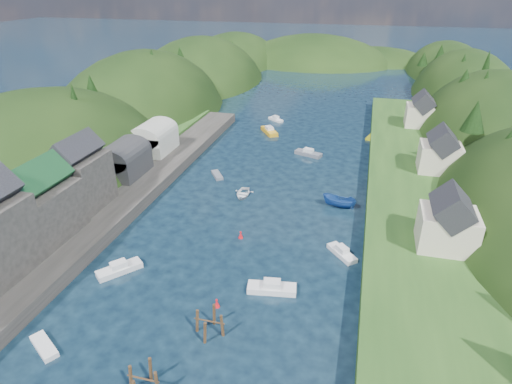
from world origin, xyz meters
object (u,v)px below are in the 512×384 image
(piling_cluster_far, at_px, (210,325))
(channel_buoy_far, at_px, (241,235))
(piling_cluster_near, at_px, (144,383))
(channel_buoy_near, at_px, (217,303))

(piling_cluster_far, height_order, channel_buoy_far, piling_cluster_far)
(piling_cluster_near, relative_size, channel_buoy_far, 3.21)
(piling_cluster_near, bearing_deg, channel_buoy_near, 78.35)
(channel_buoy_far, bearing_deg, channel_buoy_near, -84.23)
(channel_buoy_near, bearing_deg, piling_cluster_far, -80.74)
(channel_buoy_near, xyz_separation_m, channel_buoy_far, (-1.49, 14.71, 0.00))
(piling_cluster_far, relative_size, channel_buoy_far, 3.08)
(channel_buoy_near, height_order, channel_buoy_far, same)
(piling_cluster_far, bearing_deg, piling_cluster_near, -111.09)
(piling_cluster_near, relative_size, piling_cluster_far, 1.04)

